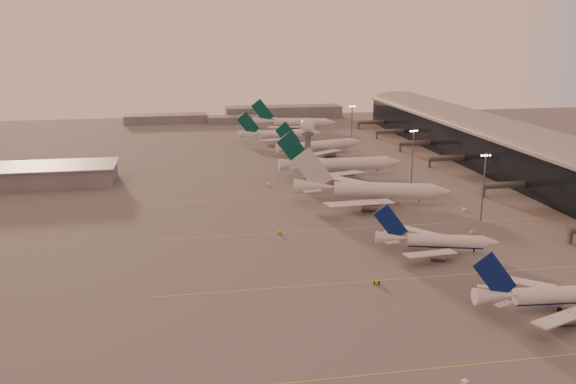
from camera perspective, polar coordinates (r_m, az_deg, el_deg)
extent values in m
plane|color=#565454|center=(161.63, 8.98, -9.61)|extent=(700.00, 700.00, 0.00)
cube|color=gold|center=(146.82, 25.11, -13.59)|extent=(180.00, 0.25, 0.02)
cube|color=gold|center=(181.36, 17.02, -7.31)|extent=(180.00, 0.25, 0.02)
cube|color=gold|center=(219.73, 11.76, -3.03)|extent=(180.00, 0.25, 0.02)
cube|color=gold|center=(260.22, 8.13, -0.04)|extent=(180.00, 0.25, 0.02)
cube|color=gold|center=(306.70, 5.24, 2.34)|extent=(180.00, 0.25, 0.02)
cube|color=black|center=(300.06, 21.91, 2.78)|extent=(36.00, 360.00, 18.00)
cylinder|color=gray|center=(298.46, 22.08, 4.47)|extent=(10.08, 360.00, 10.08)
cube|color=gray|center=(298.42, 22.08, 4.51)|extent=(40.00, 362.00, 0.80)
cube|color=#54565B|center=(216.24, 24.89, -3.84)|extent=(1.20, 1.20, 4.40)
cylinder|color=#54565B|center=(267.74, 19.75, 0.63)|extent=(22.00, 2.80, 2.80)
cube|color=#54565B|center=(263.50, 17.81, 0.06)|extent=(1.20, 1.20, 4.40)
cylinder|color=#54565B|center=(316.16, 14.79, 3.11)|extent=(22.00, 2.80, 2.80)
cube|color=#54565B|center=(312.59, 13.10, 2.66)|extent=(1.20, 1.20, 4.40)
cylinder|color=#54565B|center=(353.95, 11.98, 4.51)|extent=(22.00, 2.80, 2.80)
cube|color=#54565B|center=(350.76, 10.44, 4.12)|extent=(1.20, 1.20, 4.40)
cylinder|color=#54565B|center=(392.60, 9.70, 5.63)|extent=(22.00, 2.80, 2.80)
cube|color=#54565B|center=(389.72, 8.29, 5.28)|extent=(1.20, 1.20, 4.40)
cylinder|color=#54565B|center=(429.99, 7.91, 6.50)|extent=(22.00, 2.80, 2.80)
cube|color=#54565B|center=(427.37, 6.61, 6.18)|extent=(1.20, 1.20, 4.40)
cube|color=slate|center=(293.89, -23.66, 1.37)|extent=(80.00, 25.00, 8.00)
cube|color=gray|center=(293.02, -23.74, 2.16)|extent=(82.00, 27.00, 0.60)
cylinder|color=#54565B|center=(270.06, 1.84, 3.05)|extent=(2.60, 2.60, 22.00)
cylinder|color=#54565B|center=(267.93, 1.86, 5.46)|extent=(5.20, 5.20, 1.20)
sphere|color=silver|center=(267.31, 1.87, 6.28)|extent=(6.40, 6.40, 6.40)
cylinder|color=#54565B|center=(266.78, 1.88, 7.07)|extent=(0.16, 0.16, 2.00)
cylinder|color=#54565B|center=(226.71, 17.81, 0.40)|extent=(0.56, 0.56, 25.00)
cube|color=#54565B|center=(224.14, 18.05, 3.37)|extent=(3.60, 0.25, 0.25)
sphere|color=#FFEABF|center=(223.52, 17.70, 3.26)|extent=(0.56, 0.56, 0.56)
sphere|color=#FFEABF|center=(223.98, 17.93, 3.26)|extent=(0.56, 0.56, 0.56)
sphere|color=#FFEABF|center=(224.45, 18.16, 3.27)|extent=(0.56, 0.56, 0.56)
sphere|color=#FFEABF|center=(224.92, 18.38, 3.27)|extent=(0.56, 0.56, 0.56)
cylinder|color=#54565B|center=(273.27, 11.57, 3.21)|extent=(0.56, 0.56, 25.00)
cube|color=#54565B|center=(271.15, 11.70, 5.70)|extent=(3.60, 0.25, 0.25)
sphere|color=#FFEABF|center=(270.66, 11.40, 5.61)|extent=(0.56, 0.56, 0.56)
sphere|color=#FFEABF|center=(271.02, 11.60, 5.61)|extent=(0.56, 0.56, 0.56)
sphere|color=#FFEABF|center=(271.39, 11.80, 5.61)|extent=(0.56, 0.56, 0.56)
sphere|color=#FFEABF|center=(271.76, 12.00, 5.62)|extent=(0.56, 0.56, 0.56)
cylinder|color=#54565B|center=(356.52, 5.98, 6.13)|extent=(0.56, 0.56, 25.00)
cube|color=#54565B|center=(354.89, 6.03, 8.05)|extent=(3.60, 0.25, 0.25)
sphere|color=#FFEABF|center=(354.53, 5.80, 7.98)|extent=(0.56, 0.56, 0.56)
sphere|color=#FFEABF|center=(354.80, 5.95, 7.98)|extent=(0.56, 0.56, 0.56)
sphere|color=#FFEABF|center=(355.08, 6.11, 7.99)|extent=(0.56, 0.56, 0.56)
sphere|color=#FFEABF|center=(355.36, 6.27, 7.99)|extent=(0.56, 0.56, 0.56)
cube|color=slate|center=(462.98, -11.35, 6.76)|extent=(60.00, 18.00, 6.00)
cube|color=slate|center=(479.30, -0.44, 7.50)|extent=(90.00, 20.00, 9.00)
cube|color=slate|center=(454.80, -5.02, 6.79)|extent=(40.00, 15.00, 5.00)
cylinder|color=silver|center=(165.53, 24.35, -8.93)|extent=(24.91, 6.12, 4.20)
cylinder|color=#07175B|center=(165.89, 24.32, -9.23)|extent=(24.33, 4.91, 3.02)
cone|color=silver|center=(157.54, 18.77, -9.36)|extent=(10.64, 5.00, 4.20)
cube|color=silver|center=(154.84, 24.24, -10.87)|extent=(18.01, 10.91, 1.32)
cylinder|color=slate|center=(158.97, 24.69, -11.01)|extent=(4.97, 3.09, 2.73)
cube|color=slate|center=(158.48, 24.73, -10.62)|extent=(0.35, 0.30, 1.68)
cube|color=silver|center=(171.31, 20.85, -8.02)|extent=(17.27, 13.07, 1.32)
cylinder|color=slate|center=(171.39, 22.06, -8.83)|extent=(4.97, 3.09, 2.73)
cube|color=slate|center=(170.93, 22.10, -8.46)|extent=(0.35, 0.30, 1.68)
cube|color=#07175B|center=(155.33, 18.75, -7.63)|extent=(11.52, 1.29, 12.51)
cube|color=silver|center=(153.59, 19.51, -10.03)|extent=(5.10, 3.42, 0.28)
cube|color=silver|center=(161.47, 18.09, -8.65)|extent=(5.02, 3.96, 0.28)
cylinder|color=black|center=(167.59, 23.24, -9.56)|extent=(1.25, 0.65, 1.22)
cylinder|color=black|center=(163.77, 24.05, -10.23)|extent=(1.25, 0.65, 1.22)
cylinder|color=silver|center=(194.30, 14.50, -4.61)|extent=(23.36, 10.27, 3.95)
cylinder|color=#07175B|center=(194.59, 14.48, -4.85)|extent=(22.60, 9.08, 2.84)
cone|color=silver|center=(196.86, 18.49, -4.66)|extent=(5.41, 5.04, 3.95)
cone|color=silver|center=(192.34, 9.64, -4.38)|extent=(10.44, 6.51, 3.95)
cube|color=silver|center=(184.69, 13.15, -5.78)|extent=(17.21, 7.22, 1.24)
cylinder|color=slate|center=(187.83, 13.89, -6.06)|extent=(5.02, 3.72, 2.57)
cube|color=slate|center=(187.44, 13.91, -5.75)|extent=(0.37, 0.34, 1.58)
cube|color=silver|center=(202.86, 12.51, -3.85)|extent=(14.72, 14.48, 1.24)
cylinder|color=slate|center=(201.64, 13.35, -4.56)|extent=(5.02, 3.72, 2.57)
cube|color=slate|center=(201.27, 13.37, -4.26)|extent=(0.37, 0.34, 1.58)
cube|color=#07175B|center=(190.76, 9.56, -2.99)|extent=(10.50, 3.38, 11.76)
cube|color=silver|center=(188.08, 9.73, -4.80)|extent=(4.71, 2.42, 0.26)
cube|color=silver|center=(196.54, 9.58, -3.92)|extent=(4.45, 4.26, 0.26)
cylinder|color=black|center=(196.71, 16.99, -5.38)|extent=(0.52, 0.52, 1.04)
cylinder|color=black|center=(197.03, 13.82, -5.10)|extent=(1.24, 0.82, 1.14)
cylinder|color=black|center=(192.78, 13.99, -5.57)|extent=(1.24, 0.82, 1.14)
cylinder|color=silver|center=(243.59, 8.83, -0.10)|extent=(38.34, 16.04, 5.96)
cylinder|color=silver|center=(243.94, 8.81, -0.41)|extent=(37.15, 14.23, 4.29)
cone|color=silver|center=(246.02, 14.12, -0.24)|extent=(8.72, 7.73, 5.96)
cone|color=silver|center=(243.26, 2.46, 0.22)|extent=(17.01, 10.06, 5.96)
cube|color=silver|center=(228.20, 6.69, -1.33)|extent=(28.10, 12.05, 1.77)
cylinder|color=slate|center=(232.63, 7.79, -1.67)|extent=(8.16, 5.72, 3.87)
cube|color=slate|center=(232.25, 7.81, -1.35)|extent=(0.34, 0.31, 2.38)
cube|color=silver|center=(258.81, 6.58, 0.63)|extent=(24.19, 23.49, 1.77)
cylinder|color=slate|center=(255.94, 7.61, -0.12)|extent=(8.16, 5.72, 3.87)
cube|color=slate|center=(255.58, 7.62, 0.17)|extent=(0.34, 0.31, 2.38)
cube|color=#B7BAC0|center=(241.61, 2.29, 1.84)|extent=(16.00, 4.79, 17.69)
cube|color=silver|center=(236.12, 2.28, -0.19)|extent=(7.76, 4.05, 0.24)
cube|color=silver|center=(250.38, 2.48, 0.69)|extent=(7.36, 6.98, 0.24)
cylinder|color=black|center=(245.86, 12.17, -1.01)|extent=(0.48, 0.48, 0.96)
cylinder|color=black|center=(246.41, 8.05, -0.77)|extent=(1.15, 0.75, 1.06)
cylinder|color=black|center=(242.34, 8.09, -1.04)|extent=(1.15, 0.75, 1.06)
cylinder|color=silver|center=(289.63, 5.74, 2.42)|extent=(36.69, 6.01, 5.92)
cylinder|color=silver|center=(289.92, 5.74, 2.16)|extent=(35.95, 4.35, 4.26)
cone|color=silver|center=(296.23, 9.83, 2.55)|extent=(7.11, 5.93, 5.92)
cone|color=silver|center=(283.63, 0.67, 2.38)|extent=(15.40, 5.95, 5.92)
cube|color=silver|center=(273.03, 4.78, 1.45)|extent=(26.43, 17.90, 1.75)
cylinder|color=slate|center=(278.17, 5.47, 1.17)|extent=(7.11, 3.86, 3.85)
cube|color=slate|center=(277.84, 5.48, 1.45)|extent=(0.31, 0.26, 2.37)
cube|color=silver|center=(302.21, 3.30, 2.80)|extent=(26.39, 18.00, 1.75)
cylinder|color=slate|center=(300.33, 4.29, 2.23)|extent=(7.11, 3.86, 3.85)
cube|color=slate|center=(300.02, 4.29, 2.49)|extent=(0.31, 0.26, 2.37)
cube|color=#063C37|center=(282.04, 0.52, 3.77)|extent=(16.27, 0.40, 17.51)
cube|color=silver|center=(276.75, 0.89, 2.09)|extent=(7.55, 5.49, 0.25)
cube|color=silver|center=(290.37, 0.36, 2.71)|extent=(7.55, 5.52, 0.25)
cylinder|color=black|center=(294.46, 8.34, 1.81)|extent=(0.51, 0.51, 1.02)
cylinder|color=black|center=(291.77, 5.05, 1.80)|extent=(1.12, 0.51, 1.12)
cylinder|color=black|center=(287.55, 5.28, 1.60)|extent=(1.12, 0.51, 1.12)
cylinder|color=silver|center=(339.61, 3.63, 4.25)|extent=(33.03, 13.80, 5.29)
cylinder|color=silver|center=(339.83, 3.63, 4.05)|extent=(32.01, 12.20, 3.81)
cone|color=silver|center=(349.41, 6.45, 4.48)|extent=(7.52, 6.78, 5.29)
cone|color=silver|center=(328.96, 0.07, 4.04)|extent=(14.67, 8.75, 5.29)
cube|color=silver|center=(324.09, 3.56, 3.56)|extent=(21.10, 20.37, 1.57)
cylinder|color=slate|center=(329.24, 3.89, 3.35)|extent=(7.03, 5.00, 3.44)
cube|color=slate|center=(328.99, 3.90, 3.56)|extent=(0.32, 0.29, 2.12)
cube|color=silver|center=(348.02, 1.35, 4.38)|extent=(24.45, 10.59, 1.57)
cylinder|color=slate|center=(347.39, 2.19, 3.99)|extent=(7.03, 5.00, 3.44)
cube|color=slate|center=(347.15, 2.19, 4.19)|extent=(0.32, 0.29, 2.12)
cube|color=#063C37|center=(327.53, -0.03, 5.12)|extent=(14.12, 4.17, 15.66)
cube|color=silver|center=(323.23, 0.52, 3.87)|extent=(6.34, 5.98, 0.23)
cube|color=silver|center=(334.48, -0.43, 4.25)|extent=(6.68, 3.51, 0.23)
cylinder|color=black|center=(346.37, 5.43, 3.87)|extent=(0.46, 0.46, 0.91)
cylinder|color=black|center=(340.69, 3.07, 3.73)|extent=(1.09, 0.71, 1.00)
cylinder|color=black|center=(337.24, 3.39, 3.61)|extent=(1.09, 0.71, 1.00)
cylinder|color=silver|center=(376.51, -0.20, 5.32)|extent=(32.12, 5.99, 5.16)
cylinder|color=silver|center=(376.71, -0.20, 5.15)|extent=(31.45, 4.52, 3.72)
cone|color=silver|center=(380.70, 2.63, 5.41)|extent=(6.32, 5.32, 5.16)
cone|color=silver|center=(372.64, -3.64, 5.29)|extent=(13.55, 5.51, 5.16)
cube|color=silver|center=(362.17, -1.01, 4.79)|extent=(22.88, 16.12, 1.53)
cylinder|color=slate|center=(366.35, -0.49, 4.57)|extent=(6.28, 3.51, 3.35)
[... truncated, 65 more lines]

